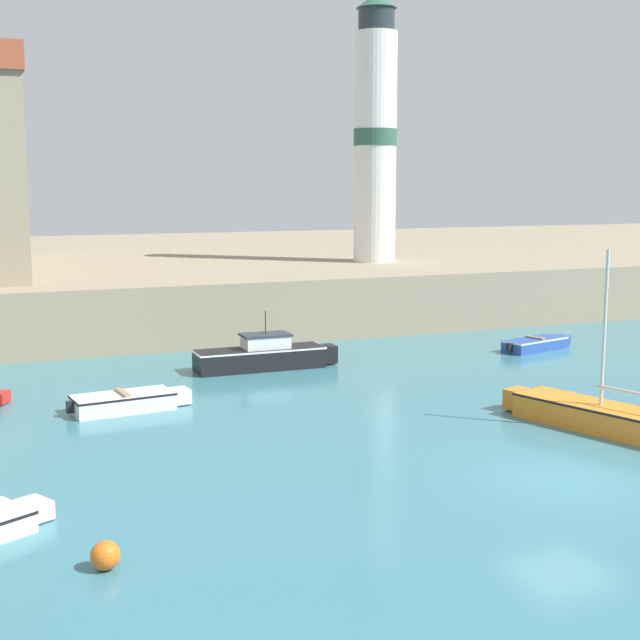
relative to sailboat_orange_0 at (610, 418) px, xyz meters
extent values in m
plane|color=teal|center=(-3.82, -2.94, -0.42)|extent=(200.00, 200.00, 0.00)
cube|color=gray|center=(-3.82, 36.91, 1.00)|extent=(120.00, 40.00, 2.83)
cube|color=orange|center=(0.05, -0.14, -0.05)|extent=(3.29, 6.29, 0.75)
cube|color=orange|center=(-1.01, 3.09, -0.05)|extent=(0.96, 0.87, 0.63)
cube|color=black|center=(0.05, -0.14, 0.29)|extent=(3.33, 6.35, 0.07)
cylinder|color=silver|center=(-0.10, 0.30, 2.60)|extent=(0.10, 0.10, 4.55)
cylinder|color=silver|center=(0.28, -0.87, 0.88)|extent=(0.93, 2.65, 0.08)
cube|color=white|center=(-16.08, -0.90, -0.18)|extent=(0.89, 0.95, 0.40)
cube|color=white|center=(-12.68, 7.75, -0.14)|extent=(3.25, 1.73, 0.55)
cube|color=white|center=(-10.83, 7.96, -0.14)|extent=(0.70, 0.82, 0.47)
cube|color=black|center=(-12.68, 7.75, 0.09)|extent=(3.28, 1.75, 0.07)
cube|color=#997F5B|center=(-12.68, 7.75, 0.17)|extent=(0.33, 1.18, 0.08)
cube|color=black|center=(-14.35, 7.55, -0.09)|extent=(0.22, 0.22, 0.36)
cube|color=#284C9E|center=(5.65, 11.56, -0.17)|extent=(3.29, 1.88, 0.51)
cube|color=#284C9E|center=(7.40, 12.03, -0.17)|extent=(0.64, 0.72, 0.43)
cube|color=white|center=(5.65, 11.56, 0.05)|extent=(3.32, 1.90, 0.07)
cube|color=#997F5B|center=(5.65, 11.56, 0.13)|extent=(0.44, 0.97, 0.08)
cube|color=black|center=(4.04, 11.13, -0.12)|extent=(0.24, 0.24, 0.36)
cube|color=black|center=(-6.65, 12.23, -0.01)|extent=(5.02, 1.45, 0.82)
cube|color=black|center=(-3.83, 12.21, -0.01)|extent=(0.64, 0.78, 0.70)
cube|color=white|center=(-6.65, 12.23, 0.36)|extent=(5.07, 1.46, 0.07)
cube|color=silver|center=(-6.40, 12.23, 0.64)|extent=(1.76, 1.07, 0.49)
cube|color=#2D333D|center=(-6.40, 12.23, 0.93)|extent=(1.91, 1.14, 0.08)
cylinder|color=black|center=(-6.40, 12.23, 1.42)|extent=(0.04, 0.04, 0.90)
sphere|color=orange|center=(-15.02, -4.00, -0.14)|extent=(0.56, 0.56, 0.56)
cylinder|color=silver|center=(4.18, 24.70, 8.60)|extent=(2.30, 2.30, 12.37)
cylinder|color=#2D5647|center=(4.18, 24.70, 9.22)|extent=(2.37, 2.37, 0.90)
cylinder|color=#262D33|center=(4.18, 24.70, 15.39)|extent=(1.96, 1.96, 1.20)
cone|color=#2D5647|center=(4.18, 24.70, 16.39)|extent=(2.19, 2.19, 0.80)
camera|label=1|loc=(-17.20, -20.09, 6.73)|focal=50.00mm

